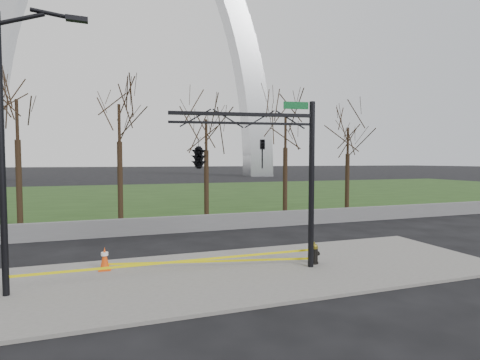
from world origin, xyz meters
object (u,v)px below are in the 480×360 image
object	(u,v)px
traffic_cone	(105,258)
traffic_signal_mast	(221,154)
fire_hydrant	(314,254)
street_light	(10,133)

from	to	relation	value
traffic_cone	traffic_signal_mast	bearing A→B (deg)	-21.25
fire_hydrant	traffic_signal_mast	world-z (taller)	traffic_signal_mast
fire_hydrant	street_light	world-z (taller)	street_light
fire_hydrant	street_light	bearing A→B (deg)	155.42
traffic_cone	street_light	bearing A→B (deg)	-144.64
traffic_signal_mast	traffic_cone	bearing A→B (deg)	167.81
traffic_cone	traffic_signal_mast	xyz separation A→B (m)	(3.82, -1.49, 3.65)
fire_hydrant	traffic_cone	size ratio (longest dim) A/B	1.00
traffic_cone	traffic_signal_mast	distance (m)	5.49
fire_hydrant	traffic_cone	xyz separation A→B (m)	(-7.35, 1.67, 0.03)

